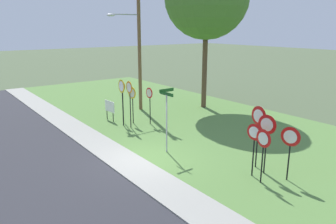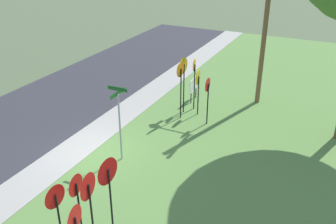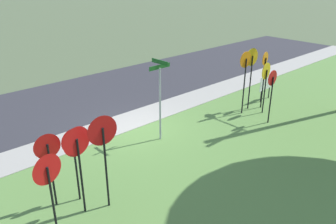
# 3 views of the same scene
# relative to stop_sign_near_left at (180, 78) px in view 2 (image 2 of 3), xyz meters

# --- Properties ---
(ground_plane) EXTENTS (160.00, 160.00, 0.00)m
(ground_plane) POSITION_rel_stop_sign_near_left_xyz_m (4.43, -1.89, -2.05)
(ground_plane) COLOR #4C5B3D
(road_asphalt) EXTENTS (44.00, 6.40, 0.01)m
(road_asphalt) POSITION_rel_stop_sign_near_left_xyz_m (4.43, -6.69, -2.05)
(road_asphalt) COLOR #2D2D33
(road_asphalt) RESTS_ON ground_plane
(sidewalk_strip) EXTENTS (44.00, 1.60, 0.06)m
(sidewalk_strip) POSITION_rel_stop_sign_near_left_xyz_m (4.43, -2.69, -2.02)
(sidewalk_strip) COLOR #99968C
(sidewalk_strip) RESTS_ON ground_plane
(grass_median) EXTENTS (44.00, 12.00, 0.04)m
(grass_median) POSITION_rel_stop_sign_near_left_xyz_m (4.43, 4.11, -2.03)
(grass_median) COLOR #567F3D
(grass_median) RESTS_ON ground_plane
(stop_sign_near_left) EXTENTS (0.70, 0.10, 2.78)m
(stop_sign_near_left) POSITION_rel_stop_sign_near_left_xyz_m (0.00, 0.00, 0.00)
(stop_sign_near_left) COLOR black
(stop_sign_near_left) RESTS_ON grass_median
(stop_sign_near_right) EXTENTS (0.78, 0.11, 2.80)m
(stop_sign_near_right) POSITION_rel_stop_sign_near_left_xyz_m (-0.66, -0.14, 0.05)
(stop_sign_near_right) COLOR black
(stop_sign_near_right) RESTS_ON grass_median
(stop_sign_far_left) EXTENTS (0.60, 0.14, 2.61)m
(stop_sign_far_left) POSITION_rel_stop_sign_near_left_xyz_m (-1.22, 0.19, -0.17)
(stop_sign_far_left) COLOR black
(stop_sign_far_left) RESTS_ON grass_median
(stop_sign_far_center) EXTENTS (0.63, 0.10, 2.26)m
(stop_sign_far_center) POSITION_rel_stop_sign_near_left_xyz_m (0.02, 1.36, -0.40)
(stop_sign_far_center) COLOR black
(stop_sign_far_center) RESTS_ON grass_median
(stop_sign_far_right) EXTENTS (0.73, 0.12, 2.29)m
(stop_sign_far_right) POSITION_rel_stop_sign_near_left_xyz_m (-0.73, 0.59, -0.36)
(stop_sign_far_right) COLOR black
(stop_sign_far_right) RESTS_ON grass_median
(yield_sign_near_left) EXTENTS (0.78, 0.13, 2.47)m
(yield_sign_near_left) POSITION_rel_stop_sign_near_left_xyz_m (8.59, 1.20, -0.16)
(yield_sign_near_left) COLOR black
(yield_sign_near_left) RESTS_ON grass_median
(yield_sign_far_left) EXTENTS (0.67, 0.12, 2.17)m
(yield_sign_far_left) POSITION_rel_stop_sign_near_left_xyz_m (8.44, 0.64, -0.41)
(yield_sign_far_left) COLOR black
(yield_sign_far_left) RESTS_ON grass_median
(yield_sign_far_right) EXTENTS (0.70, 0.12, 2.14)m
(yield_sign_far_right) POSITION_rel_stop_sign_near_left_xyz_m (9.03, 0.42, -0.43)
(yield_sign_far_right) COLOR black
(yield_sign_far_right) RESTS_ON grass_median
(yield_sign_center) EXTENTS (0.81, 0.13, 2.66)m
(yield_sign_center) POSITION_rel_stop_sign_near_left_xyz_m (7.99, 1.43, -0.01)
(yield_sign_center) COLOR black
(yield_sign_center) RESTS_ON grass_median
(street_name_post) EXTENTS (0.96, 0.82, 3.07)m
(street_name_post) POSITION_rel_stop_sign_near_left_xyz_m (4.35, -0.55, -0.20)
(street_name_post) COLOR #9EA0A8
(street_name_post) RESTS_ON grass_median
(utility_pole) EXTENTS (2.10, 2.49, 9.14)m
(utility_pole) POSITION_rel_stop_sign_near_left_xyz_m (-3.47, 2.73, 2.91)
(utility_pole) COLOR brown
(utility_pole) RESTS_ON grass_median
(notice_board) EXTENTS (1.10, 0.09, 1.25)m
(notice_board) POSITION_rel_stop_sign_near_left_xyz_m (-2.20, -0.21, -1.18)
(notice_board) COLOR black
(notice_board) RESTS_ON grass_median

